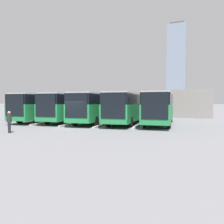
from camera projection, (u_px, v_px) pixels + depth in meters
The scene contains 13 objects.
ground_plane at pixel (73, 128), 20.44m from camera, with size 600.00×600.00×0.00m, color slate.
bus_0 at pixel (160, 107), 23.37m from camera, with size 3.48×11.19×3.37m.
curb_divider_0 at pixel (140, 125), 22.59m from camera, with size 0.24×7.64×0.15m, color #B2B2AD.
bus_1 at pixel (127, 107), 24.23m from camera, with size 3.48×11.19×3.37m.
curb_divider_1 at pixel (106, 124), 23.46m from camera, with size 0.24×7.64×0.15m, color #B2B2AD.
bus_2 at pixel (97, 107), 25.27m from camera, with size 3.48×11.19×3.37m.
curb_divider_2 at pixel (77, 123), 24.49m from camera, with size 0.24×7.64×0.15m, color #B2B2AD.
bus_3 at pixel (71, 107), 26.67m from camera, with size 3.48×11.19×3.37m.
curb_divider_3 at pixel (51, 122), 25.89m from camera, with size 0.24×7.64×0.15m, color #B2B2AD.
bus_4 at pixel (45, 106), 27.57m from camera, with size 3.48×11.19×3.37m.
pedestrian at pixel (9, 121), 17.01m from camera, with size 0.53×0.53×1.70m.
station_building at pixel (138, 103), 42.22m from camera, with size 25.85×15.96×4.34m.
office_tower at pixel (177, 65), 218.50m from camera, with size 18.05×18.05×80.70m.
Camera 1 is at (-10.94, 17.55, 2.39)m, focal length 35.00 mm.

